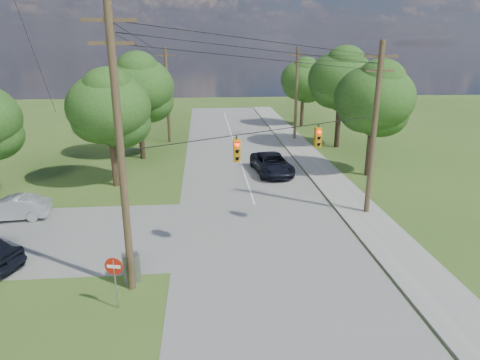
{
  "coord_description": "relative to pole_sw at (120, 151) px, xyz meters",
  "views": [
    {
      "loc": [
        -1.29,
        -16.47,
        10.29
      ],
      "look_at": [
        0.57,
        5.0,
        3.39
      ],
      "focal_mm": 32.0,
      "sensor_mm": 36.0,
      "label": 1
    }
  ],
  "objects": [
    {
      "name": "power_lines",
      "position": [
        6.1,
        11.14,
        2.93
      ],
      "size": [
        13.93,
        29.62,
        4.93
      ],
      "color": "black",
      "rests_on": "ground"
    },
    {
      "name": "ground",
      "position": [
        4.6,
        -0.4,
        -6.23
      ],
      "size": [
        140.0,
        140.0,
        0.0
      ],
      "primitive_type": "plane",
      "color": "#38561C",
      "rests_on": "ground"
    },
    {
      "name": "tree_e_far",
      "position": [
        16.1,
        37.6,
        -0.31
      ],
      "size": [
        5.8,
        5.8,
        8.32
      ],
      "color": "#443122",
      "rests_on": "ground"
    },
    {
      "name": "pole_sw",
      "position": [
        0.0,
        0.0,
        0.0
      ],
      "size": [
        2.0,
        0.32,
        12.0
      ],
      "color": "brown",
      "rests_on": "ground"
    },
    {
      "name": "pole_ne",
      "position": [
        13.5,
        7.6,
        -0.76
      ],
      "size": [
        2.0,
        0.32,
        10.5
      ],
      "color": "brown",
      "rests_on": "ground"
    },
    {
      "name": "tree_e_mid",
      "position": [
        17.1,
        25.6,
        0.68
      ],
      "size": [
        6.6,
        6.6,
        9.64
      ],
      "color": "#443122",
      "rests_on": "ground"
    },
    {
      "name": "car_cross_silver",
      "position": [
        -8.43,
        8.44,
        -5.48
      ],
      "size": [
        4.46,
        1.89,
        1.43
      ],
      "primitive_type": "imported",
      "rotation": [
        0.0,
        0.0,
        -1.48
      ],
      "color": "silver",
      "rests_on": "cross_road"
    },
    {
      "name": "tree_w_far",
      "position": [
        -4.4,
        32.6,
        0.02
      ],
      "size": [
        6.0,
        6.0,
        8.73
      ],
      "color": "#443122",
      "rests_on": "ground"
    },
    {
      "name": "tree_w_mid",
      "position": [
        -2.4,
        22.6,
        0.35
      ],
      "size": [
        6.4,
        6.4,
        9.22
      ],
      "color": "#443122",
      "rests_on": "ground"
    },
    {
      "name": "traffic_signals",
      "position": [
        7.15,
        4.03,
        -0.73
      ],
      "size": [
        4.91,
        3.27,
        1.05
      ],
      "color": "orange",
      "rests_on": "ground"
    },
    {
      "name": "do_not_enter_sign",
      "position": [
        -0.36,
        -1.47,
        -4.56
      ],
      "size": [
        0.75,
        0.2,
        2.27
      ],
      "rotation": [
        0.0,
        0.0,
        -0.21
      ],
      "color": "gray",
      "rests_on": "ground"
    },
    {
      "name": "tree_w_near",
      "position": [
        -3.4,
        14.6,
        -0.3
      ],
      "size": [
        6.0,
        6.0,
        8.4
      ],
      "color": "#443122",
      "rests_on": "ground"
    },
    {
      "name": "tree_e_near",
      "position": [
        16.6,
        15.6,
        0.02
      ],
      "size": [
        6.2,
        6.2,
        8.81
      ],
      "color": "#443122",
      "rests_on": "ground"
    },
    {
      "name": "pole_north_w",
      "position": [
        -0.4,
        29.6,
        -1.1
      ],
      "size": [
        2.0,
        0.32,
        10.0
      ],
      "color": "brown",
      "rests_on": "ground"
    },
    {
      "name": "sidewalk_east",
      "position": [
        13.3,
        4.6,
        -6.17
      ],
      "size": [
        2.6,
        100.0,
        0.12
      ],
      "primitive_type": "cube",
      "color": "#A7A39C",
      "rests_on": "ground"
    },
    {
      "name": "pole_north_e",
      "position": [
        13.5,
        29.6,
        -1.1
      ],
      "size": [
        2.0,
        0.32,
        10.0
      ],
      "color": "brown",
      "rests_on": "ground"
    },
    {
      "name": "control_cabinet",
      "position": [
        -0.09,
        0.6,
        -5.56
      ],
      "size": [
        0.86,
        0.73,
        1.34
      ],
      "primitive_type": "cube",
      "rotation": [
        0.0,
        0.0,
        0.3
      ],
      "color": "gray",
      "rests_on": "ground"
    },
    {
      "name": "main_road",
      "position": [
        6.6,
        4.6,
        -6.21
      ],
      "size": [
        10.0,
        100.0,
        0.03
      ],
      "primitive_type": "cube",
      "color": "gray",
      "rests_on": "ground"
    },
    {
      "name": "car_main_north",
      "position": [
        8.86,
        16.68,
        -5.38
      ],
      "size": [
        3.27,
        6.1,
        1.63
      ],
      "primitive_type": "imported",
      "rotation": [
        0.0,
        0.0,
        0.1
      ],
      "color": "black",
      "rests_on": "main_road"
    }
  ]
}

